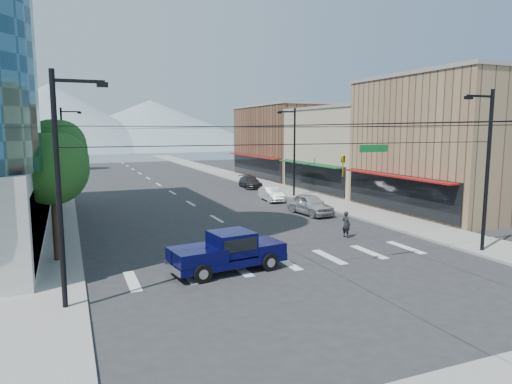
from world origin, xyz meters
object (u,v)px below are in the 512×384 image
parked_car_mid (271,194)px  parked_car_near (310,204)px  pickup_truck (227,251)px  pedestrian (346,224)px  parked_car_far (250,182)px

parked_car_mid → parked_car_near: bearing=-84.9°
pickup_truck → parked_car_mid: size_ratio=1.44×
pedestrian → parked_car_near: size_ratio=0.35×
parked_car_near → parked_car_far: size_ratio=1.00×
pedestrian → pickup_truck: bearing=95.9°
pedestrian → parked_car_far: size_ratio=0.35×
pickup_truck → parked_car_near: bearing=38.4°
pedestrian → parked_car_mid: (1.81, 15.54, -0.17)m
pickup_truck → pedestrian: pickup_truck is taller
parked_car_far → parked_car_near: bearing=-89.9°
pedestrian → parked_car_mid: size_ratio=0.41×
pedestrian → parked_car_near: pedestrian is taller
parked_car_mid → parked_car_far: 10.19m
parked_car_mid → parked_car_far: (1.80, 10.03, 0.02)m
parked_car_near → parked_car_mid: 7.62m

